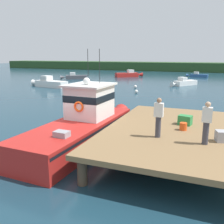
{
  "coord_description": "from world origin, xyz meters",
  "views": [
    {
      "loc": [
        6.11,
        -11.15,
        4.49
      ],
      "look_at": [
        1.2,
        1.27,
        1.4
      ],
      "focal_mm": 39.77,
      "sensor_mm": 36.0,
      "label": 1
    }
  ],
  "objects_px": {
    "crate_single_far": "(185,120)",
    "bait_bucket": "(183,126)",
    "moored_boat_far_left": "(184,83)",
    "moored_boat_near_channel": "(129,74)",
    "main_fishing_boat": "(84,124)",
    "moored_boat_off_the_point": "(49,83)",
    "mooring_buoy_spare_mooring": "(109,86)",
    "moored_boat_outer_mooring": "(198,75)",
    "deckhand_by_the_boat": "(207,122)",
    "crate_single_by_cleat": "(224,136)",
    "mooring_buoy_channel_marker": "(136,92)",
    "moored_boat_mid_harbor": "(75,77)",
    "deckhand_further_back": "(158,117)",
    "mooring_buoy_outer": "(135,87)"
  },
  "relations": [
    {
      "from": "crate_single_far",
      "to": "bait_bucket",
      "type": "relative_size",
      "value": 1.76
    },
    {
      "from": "moored_boat_far_left",
      "to": "moored_boat_near_channel",
      "type": "distance_m",
      "value": 16.44
    },
    {
      "from": "main_fishing_boat",
      "to": "moored_boat_off_the_point",
      "type": "height_order",
      "value": "main_fishing_boat"
    },
    {
      "from": "mooring_buoy_spare_mooring",
      "to": "bait_bucket",
      "type": "bearing_deg",
      "value": -60.09
    },
    {
      "from": "moored_boat_far_left",
      "to": "moored_boat_outer_mooring",
      "type": "distance_m",
      "value": 15.64
    },
    {
      "from": "bait_bucket",
      "to": "deckhand_by_the_boat",
      "type": "height_order",
      "value": "deckhand_by_the_boat"
    },
    {
      "from": "main_fishing_boat",
      "to": "crate_single_by_cleat",
      "type": "distance_m",
      "value": 6.64
    },
    {
      "from": "crate_single_far",
      "to": "mooring_buoy_channel_marker",
      "type": "distance_m",
      "value": 17.91
    },
    {
      "from": "crate_single_by_cleat",
      "to": "mooring_buoy_channel_marker",
      "type": "distance_m",
      "value": 20.35
    },
    {
      "from": "main_fishing_boat",
      "to": "moored_boat_mid_harbor",
      "type": "distance_m",
      "value": 35.18
    },
    {
      "from": "deckhand_by_the_boat",
      "to": "moored_boat_far_left",
      "type": "xyz_separation_m",
      "value": [
        -3.65,
        29.0,
        -1.62
      ]
    },
    {
      "from": "main_fishing_boat",
      "to": "moored_boat_outer_mooring",
      "type": "relative_size",
      "value": 2.26
    },
    {
      "from": "moored_boat_far_left",
      "to": "crate_single_by_cleat",
      "type": "bearing_deg",
      "value": -81.36
    },
    {
      "from": "deckhand_by_the_boat",
      "to": "main_fishing_boat",
      "type": "bearing_deg",
      "value": 165.87
    },
    {
      "from": "moored_boat_far_left",
      "to": "crate_single_far",
      "type": "bearing_deg",
      "value": -84.22
    },
    {
      "from": "moored_boat_near_channel",
      "to": "moored_boat_far_left",
      "type": "bearing_deg",
      "value": -42.0
    },
    {
      "from": "crate_single_far",
      "to": "moored_boat_near_channel",
      "type": "bearing_deg",
      "value": 111.66
    },
    {
      "from": "moored_boat_far_left",
      "to": "moored_boat_outer_mooring",
      "type": "bearing_deg",
      "value": 85.77
    },
    {
      "from": "deckhand_further_back",
      "to": "moored_boat_near_channel",
      "type": "relative_size",
      "value": 0.31
    },
    {
      "from": "mooring_buoy_spare_mooring",
      "to": "mooring_buoy_outer",
      "type": "xyz_separation_m",
      "value": [
        3.78,
        0.32,
        0.03
      ]
    },
    {
      "from": "crate_single_by_cleat",
      "to": "mooring_buoy_spare_mooring",
      "type": "distance_m",
      "value": 26.5
    },
    {
      "from": "moored_boat_off_the_point",
      "to": "mooring_buoy_channel_marker",
      "type": "height_order",
      "value": "moored_boat_off_the_point"
    },
    {
      "from": "main_fishing_boat",
      "to": "deckhand_further_back",
      "type": "distance_m",
      "value": 4.41
    },
    {
      "from": "crate_single_by_cleat",
      "to": "moored_boat_far_left",
      "type": "relative_size",
      "value": 0.13
    },
    {
      "from": "main_fishing_boat",
      "to": "mooring_buoy_channel_marker",
      "type": "height_order",
      "value": "main_fishing_boat"
    },
    {
      "from": "crate_single_by_cleat",
      "to": "bait_bucket",
      "type": "distance_m",
      "value": 1.9
    },
    {
      "from": "main_fishing_boat",
      "to": "deckhand_further_back",
      "type": "height_order",
      "value": "main_fishing_boat"
    },
    {
      "from": "moored_boat_mid_harbor",
      "to": "mooring_buoy_spare_mooring",
      "type": "relative_size",
      "value": 12.56
    },
    {
      "from": "moored_boat_off_the_point",
      "to": "mooring_buoy_outer",
      "type": "relative_size",
      "value": 14.33
    },
    {
      "from": "moored_boat_far_left",
      "to": "moored_boat_near_channel",
      "type": "xyz_separation_m",
      "value": [
        -12.22,
        11.0,
        0.07
      ]
    },
    {
      "from": "crate_single_far",
      "to": "moored_boat_far_left",
      "type": "height_order",
      "value": "crate_single_far"
    },
    {
      "from": "moored_boat_outer_mooring",
      "to": "main_fishing_boat",
      "type": "bearing_deg",
      "value": -94.5
    },
    {
      "from": "deckhand_by_the_boat",
      "to": "moored_boat_outer_mooring",
      "type": "xyz_separation_m",
      "value": [
        -2.5,
        44.6,
        -1.68
      ]
    },
    {
      "from": "deckhand_further_back",
      "to": "mooring_buoy_outer",
      "type": "height_order",
      "value": "deckhand_further_back"
    },
    {
      "from": "deckhand_by_the_boat",
      "to": "moored_boat_far_left",
      "type": "distance_m",
      "value": 29.28
    },
    {
      "from": "moored_boat_mid_harbor",
      "to": "mooring_buoy_channel_marker",
      "type": "bearing_deg",
      "value": -39.03
    },
    {
      "from": "main_fishing_boat",
      "to": "bait_bucket",
      "type": "distance_m",
      "value": 4.95
    },
    {
      "from": "moored_boat_mid_harbor",
      "to": "mooring_buoy_channel_marker",
      "type": "xyz_separation_m",
      "value": [
        15.8,
        -12.81,
        -0.22
      ]
    },
    {
      "from": "crate_single_far",
      "to": "moored_boat_off_the_point",
      "type": "bearing_deg",
      "value": 139.21
    },
    {
      "from": "crate_single_by_cleat",
      "to": "moored_boat_outer_mooring",
      "type": "relative_size",
      "value": 0.14
    },
    {
      "from": "crate_single_by_cleat",
      "to": "moored_boat_off_the_point",
      "type": "bearing_deg",
      "value": 138.45
    },
    {
      "from": "moored_boat_off_the_point",
      "to": "crate_single_far",
      "type": "bearing_deg",
      "value": -40.79
    },
    {
      "from": "bait_bucket",
      "to": "moored_boat_off_the_point",
      "type": "height_order",
      "value": "moored_boat_off_the_point"
    },
    {
      "from": "mooring_buoy_channel_marker",
      "to": "crate_single_far",
      "type": "bearing_deg",
      "value": -66.49
    },
    {
      "from": "deckhand_by_the_boat",
      "to": "deckhand_further_back",
      "type": "bearing_deg",
      "value": 174.54
    },
    {
      "from": "deckhand_further_back",
      "to": "mooring_buoy_channel_marker",
      "type": "xyz_separation_m",
      "value": [
        -6.28,
        18.71,
        -1.85
      ]
    },
    {
      "from": "moored_boat_mid_harbor",
      "to": "mooring_buoy_spare_mooring",
      "type": "xyz_separation_m",
      "value": [
        10.59,
        -8.66,
        -0.24
      ]
    },
    {
      "from": "main_fishing_boat",
      "to": "bait_bucket",
      "type": "bearing_deg",
      "value": 0.76
    },
    {
      "from": "bait_bucket",
      "to": "moored_boat_off_the_point",
      "type": "relative_size",
      "value": 0.05
    },
    {
      "from": "crate_single_far",
      "to": "mooring_buoy_outer",
      "type": "distance_m",
      "value": 22.58
    }
  ]
}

